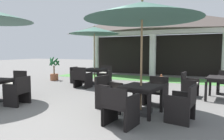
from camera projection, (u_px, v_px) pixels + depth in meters
The scene contains 19 objects.
ground_plane at pixel (71, 119), 4.60m from camera, with size 60.00×60.00×0.00m, color slate.
background_pavilion at pixel (153, 25), 12.57m from camera, with size 9.36×2.54×4.21m.
lawn_strip at pixel (147, 79), 11.46m from camera, with size 11.16×2.19×0.01m, color #47843D.
patio_table_near_foreground at pixel (141, 90), 4.97m from camera, with size 1.00×1.00×0.72m.
patio_umbrella_near_foreground at pixel (142, 12), 4.79m from camera, with size 2.81×2.81×2.81m.
patio_chair_near_foreground_west at pixel (108, 93), 5.55m from camera, with size 0.63×0.71×0.88m.
patio_chair_near_foreground_east at pixel (182, 104), 4.43m from camera, with size 0.65×0.71×0.83m.
patio_chair_near_foreground_south at pixel (120, 106), 4.16m from camera, with size 0.71×0.69×0.84m.
patio_chair_near_foreground_north at pixel (156, 92), 5.82m from camera, with size 0.69×0.66×0.81m.
patio_chair_mid_left_east at pixel (18, 92), 5.79m from camera, with size 0.55×0.63×0.84m.
patio_chair_mid_left_north at pixel (16, 85), 6.99m from camera, with size 0.62×0.59×0.87m.
patio_table_mid_right at pixel (95, 71), 9.47m from camera, with size 1.01×1.01×0.75m.
patio_umbrella_mid_right at pixel (94, 31), 9.30m from camera, with size 2.34×2.34×2.77m.
patio_chair_mid_right_south at pixel (83, 78), 8.57m from camera, with size 0.66×0.61×0.90m.
patio_chair_mid_right_north at pixel (105, 74), 10.41m from camera, with size 0.66×0.53×0.80m.
patio_chair_mid_right_west at pixel (77, 75), 9.93m from camera, with size 0.54×0.61×0.79m.
patio_chair_far_back_west at pixel (189, 85), 6.93m from camera, with size 0.59×0.64×0.84m.
potted_palm_left_edge at pixel (54, 72), 10.79m from camera, with size 0.67×0.62×1.30m.
terracotta_urn at pixel (161, 80), 9.66m from camera, with size 0.32×0.32×0.46m.
Camera 1 is at (2.63, -3.74, 1.56)m, focal length 31.96 mm.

